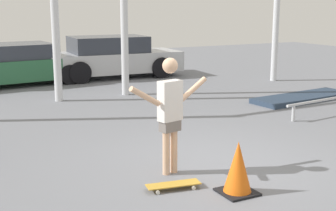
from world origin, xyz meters
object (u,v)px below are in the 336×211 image
at_px(parked_car_green, 18,64).
at_px(parked_car_silver, 112,57).
at_px(traffic_cone, 238,168).
at_px(grind_rail, 322,103).
at_px(skateboard, 173,185).
at_px(manual_pad, 303,98).
at_px(skateboarder, 170,109).

bearing_deg(parked_car_green, parked_car_silver, -5.77).
bearing_deg(traffic_cone, grind_rail, 32.52).
xyz_separation_m(skateboard, parked_car_green, (-0.23, 9.77, 0.56)).
bearing_deg(manual_pad, skateboard, -147.53).
relative_size(grind_rail, parked_car_green, 0.52).
distance_m(skateboarder, traffic_cone, 1.32).
xyz_separation_m(skateboarder, grind_rail, (4.71, 1.65, -0.68)).
relative_size(manual_pad, traffic_cone, 4.17).
distance_m(skateboarder, grind_rail, 5.04).
distance_m(manual_pad, grind_rail, 1.79).
height_order(manual_pad, traffic_cone, traffic_cone).
relative_size(manual_pad, parked_car_silver, 0.64).
relative_size(skateboarder, grind_rail, 0.77).
relative_size(skateboard, parked_car_silver, 0.17).
xyz_separation_m(skateboard, parked_car_silver, (2.88, 9.75, 0.62)).
height_order(parked_car_silver, traffic_cone, parked_car_silver).
bearing_deg(parked_car_green, traffic_cone, -90.22).
xyz_separation_m(parked_car_green, traffic_cone, (0.92, -10.28, -0.27)).
distance_m(grind_rail, parked_car_green, 9.17).
height_order(skateboarder, skateboard, skateboarder).
distance_m(skateboarder, skateboard, 1.10).
bearing_deg(skateboard, traffic_cone, -27.20).
bearing_deg(skateboarder, manual_pad, 17.92).
xyz_separation_m(grind_rail, parked_car_silver, (-2.08, 7.53, 0.38)).
xyz_separation_m(manual_pad, parked_car_silver, (-2.99, 6.01, 0.62)).
xyz_separation_m(skateboarder, parked_car_silver, (2.63, 9.19, -0.30)).
height_order(skateboard, manual_pad, manual_pad).
distance_m(grind_rail, traffic_cone, 5.07).
xyz_separation_m(manual_pad, parked_car_green, (-6.10, 6.03, 0.56)).
bearing_deg(grind_rail, parked_car_silver, 105.45).
bearing_deg(manual_pad, skateboarder, -150.54).
bearing_deg(skateboard, skateboarder, 75.89).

